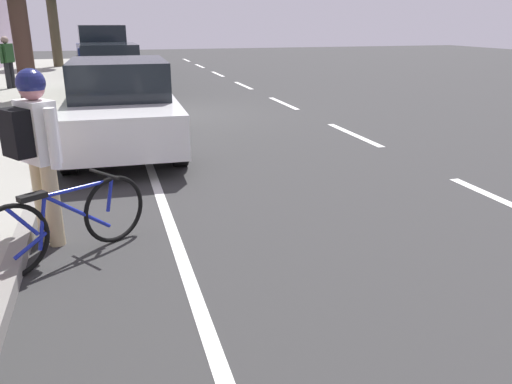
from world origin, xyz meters
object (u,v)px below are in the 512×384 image
parked_sedan_white_mid (121,106)px  pedestrian_on_phone (8,59)px  parked_sedan_black_second (111,71)px  parked_suv_dark_blue_nearest (102,50)px  bicycle_at_curb (66,222)px  cyclist_with_backpack (36,141)px

parked_sedan_white_mid → pedestrian_on_phone: (3.05, -8.58, 0.26)m
parked_sedan_black_second → pedestrian_on_phone: (3.01, -1.98, 0.26)m
parked_suv_dark_blue_nearest → parked_sedan_white_mid: parked_suv_dark_blue_nearest is taller
parked_sedan_black_second → parked_sedan_white_mid: (-0.04, 6.60, 0.00)m
parked_sedan_black_second → parked_sedan_white_mid: size_ratio=1.00×
parked_sedan_white_mid → bicycle_at_curb: 4.42m
parked_sedan_black_second → bicycle_at_curb: size_ratio=3.04×
parked_sedan_white_mid → cyclist_with_backpack: 4.03m
parked_sedan_black_second → cyclist_with_backpack: cyclist_with_backpack is taller
parked_sedan_white_mid → pedestrian_on_phone: size_ratio=2.85×
cyclist_with_backpack → pedestrian_on_phone: 12.67m
parked_suv_dark_blue_nearest → bicycle_at_curb: bearing=88.4°
parked_sedan_black_second → pedestrian_on_phone: 3.61m
pedestrian_on_phone → bicycle_at_curb: bearing=100.3°
parked_suv_dark_blue_nearest → pedestrian_on_phone: size_ratio=3.07×
bicycle_at_curb → cyclist_with_backpack: size_ratio=0.85×
cyclist_with_backpack → pedestrian_on_phone: cyclist_with_backpack is taller
cyclist_with_backpack → pedestrian_on_phone: (2.14, -12.49, -0.04)m
bicycle_at_curb → cyclist_with_backpack: 0.84m
parked_suv_dark_blue_nearest → pedestrian_on_phone: parked_suv_dark_blue_nearest is taller
parked_suv_dark_blue_nearest → parked_sedan_black_second: bearing=91.6°
parked_suv_dark_blue_nearest → cyclist_with_backpack: size_ratio=2.78×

